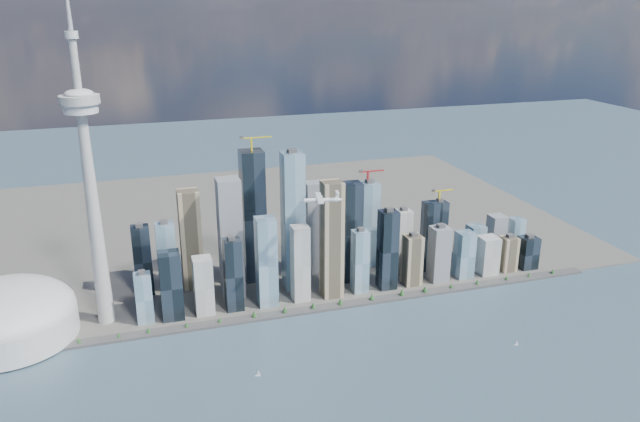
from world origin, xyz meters
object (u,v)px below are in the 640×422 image
object	(u,v)px
needle_tower	(90,180)
airplane	(322,200)
sailboat_east	(517,343)
dome_stadium	(6,316)
sailboat_west	(258,374)

from	to	relation	value
needle_tower	airplane	size ratio (longest dim) A/B	8.67
needle_tower	sailboat_east	bearing A→B (deg)	-23.51
airplane	sailboat_east	bearing A→B (deg)	-20.81
needle_tower	dome_stadium	distance (m)	241.40
airplane	dome_stadium	bearing A→B (deg)	-177.94
dome_stadium	sailboat_west	xyz separation A→B (m)	(339.59, -208.29, -36.03)
dome_stadium	needle_tower	bearing A→B (deg)	4.09
needle_tower	sailboat_west	xyz separation A→B (m)	(199.59, -218.29, -232.43)
dome_stadium	sailboat_west	bearing A→B (deg)	-31.52
sailboat_west	sailboat_east	distance (m)	386.71
needle_tower	dome_stadium	bearing A→B (deg)	-175.91
sailboat_west	sailboat_east	xyz separation A→B (m)	(385.03, -36.00, -0.58)
airplane	sailboat_east	xyz separation A→B (m)	(254.31, -163.08, -199.78)
needle_tower	airplane	world-z (taller)	needle_tower
airplane	needle_tower	bearing A→B (deg)	176.42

